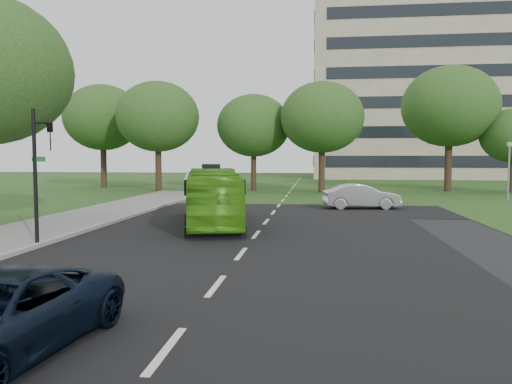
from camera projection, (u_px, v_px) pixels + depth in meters
ground at (249, 244)px, 17.87m from camera, size 160.00×160.00×0.00m
street_surfaces at (282, 195)px, 40.44m from camera, size 120.00×120.00×0.15m
office_building at (447, 95)px, 75.72m from camera, size 40.10×20.10×25.00m
tree_park_a at (158, 117)px, 45.07m from camera, size 7.48×7.48×9.94m
tree_park_b at (254, 126)px, 46.00m from camera, size 6.78×6.78×8.88m
tree_park_c at (322, 117)px, 43.12m from camera, size 7.24×7.24×9.62m
tree_park_d at (450, 107)px, 44.54m from camera, size 8.51×8.51×11.25m
tree_park_f at (103, 118)px, 50.33m from camera, size 7.79×7.79×10.40m
bus at (212, 196)px, 22.87m from camera, size 4.36×9.52×2.58m
sedan at (361, 196)px, 29.92m from camera, size 4.72×2.15×1.50m
traffic_light at (39, 166)px, 17.02m from camera, size 0.77×0.24×4.73m
camera_pole at (509, 163)px, 35.49m from camera, size 0.37×0.32×4.16m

